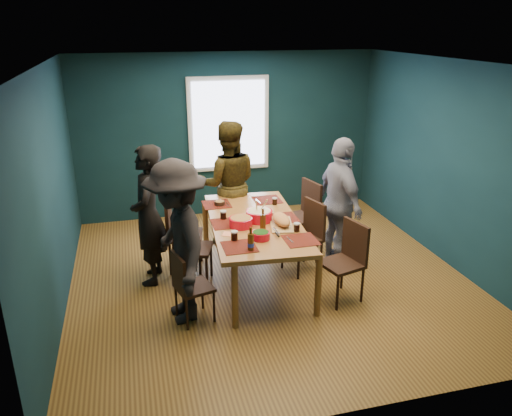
{
  "coord_description": "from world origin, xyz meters",
  "views": [
    {
      "loc": [
        -1.61,
        -5.58,
        3.14
      ],
      "look_at": [
        -0.19,
        -0.06,
        1.0
      ],
      "focal_mm": 35.0,
      "sensor_mm": 36.0,
      "label": 1
    }
  ],
  "objects_px": {
    "chair_right_near": "(348,255)",
    "person_far_left": "(149,216)",
    "chair_left_far": "(178,229)",
    "bowl_herbs": "(261,235)",
    "bowl_salad": "(241,222)",
    "chair_right_mid": "(308,231)",
    "dining_table": "(255,227)",
    "chair_right_far": "(305,211)",
    "chair_left_mid": "(186,242)",
    "person_near_left": "(178,243)",
    "chair_left_near": "(187,283)",
    "person_back": "(228,184)",
    "cutting_board": "(281,221)",
    "bowl_dumpling": "(259,215)",
    "person_right": "(340,203)"
  },
  "relations": [
    {
      "from": "chair_right_far",
      "to": "bowl_dumpling",
      "type": "bearing_deg",
      "value": -153.88
    },
    {
      "from": "chair_right_far",
      "to": "bowl_salad",
      "type": "relative_size",
      "value": 3.6
    },
    {
      "from": "dining_table",
      "to": "person_far_left",
      "type": "xyz_separation_m",
      "value": [
        -1.28,
        0.33,
        0.15
      ]
    },
    {
      "from": "chair_left_near",
      "to": "bowl_herbs",
      "type": "bearing_deg",
      "value": -2.91
    },
    {
      "from": "chair_right_far",
      "to": "person_far_left",
      "type": "relative_size",
      "value": 0.57
    },
    {
      "from": "chair_right_mid",
      "to": "person_far_left",
      "type": "bearing_deg",
      "value": 156.99
    },
    {
      "from": "chair_left_far",
      "to": "bowl_herbs",
      "type": "height_order",
      "value": "chair_left_far"
    },
    {
      "from": "chair_right_far",
      "to": "bowl_salad",
      "type": "bearing_deg",
      "value": -156.7
    },
    {
      "from": "chair_right_near",
      "to": "person_right",
      "type": "distance_m",
      "value": 0.97
    },
    {
      "from": "chair_left_mid",
      "to": "dining_table",
      "type": "bearing_deg",
      "value": 8.05
    },
    {
      "from": "bowl_salad",
      "to": "bowl_dumpling",
      "type": "bearing_deg",
      "value": 26.7
    },
    {
      "from": "chair_left_mid",
      "to": "cutting_board",
      "type": "relative_size",
      "value": 1.49
    },
    {
      "from": "dining_table",
      "to": "person_far_left",
      "type": "height_order",
      "value": "person_far_left"
    },
    {
      "from": "dining_table",
      "to": "chair_right_mid",
      "type": "relative_size",
      "value": 2.35
    },
    {
      "from": "chair_right_near",
      "to": "person_near_left",
      "type": "bearing_deg",
      "value": 162.41
    },
    {
      "from": "chair_right_mid",
      "to": "person_far_left",
      "type": "distance_m",
      "value": 2.07
    },
    {
      "from": "chair_left_near",
      "to": "person_near_left",
      "type": "xyz_separation_m",
      "value": [
        -0.06,
        0.11,
        0.43
      ]
    },
    {
      "from": "chair_right_mid",
      "to": "bowl_herbs",
      "type": "height_order",
      "value": "chair_right_mid"
    },
    {
      "from": "person_back",
      "to": "cutting_board",
      "type": "bearing_deg",
      "value": 112.52
    },
    {
      "from": "chair_left_near",
      "to": "bowl_salad",
      "type": "relative_size",
      "value": 2.93
    },
    {
      "from": "chair_left_far",
      "to": "bowl_dumpling",
      "type": "bearing_deg",
      "value": -19.51
    },
    {
      "from": "chair_left_mid",
      "to": "person_back",
      "type": "relative_size",
      "value": 0.53
    },
    {
      "from": "dining_table",
      "to": "chair_left_near",
      "type": "height_order",
      "value": "chair_left_near"
    },
    {
      "from": "person_far_left",
      "to": "chair_left_far",
      "type": "bearing_deg",
      "value": 132.29
    },
    {
      "from": "person_near_left",
      "to": "bowl_herbs",
      "type": "distance_m",
      "value": 0.95
    },
    {
      "from": "person_back",
      "to": "bowl_herbs",
      "type": "relative_size",
      "value": 8.91
    },
    {
      "from": "chair_right_far",
      "to": "bowl_dumpling",
      "type": "relative_size",
      "value": 3.12
    },
    {
      "from": "person_back",
      "to": "cutting_board",
      "type": "distance_m",
      "value": 1.5
    },
    {
      "from": "chair_right_near",
      "to": "person_far_left",
      "type": "distance_m",
      "value": 2.47
    },
    {
      "from": "chair_right_near",
      "to": "bowl_dumpling",
      "type": "xyz_separation_m",
      "value": [
        -0.9,
        0.7,
        0.33
      ]
    },
    {
      "from": "bowl_dumpling",
      "to": "chair_left_near",
      "type": "bearing_deg",
      "value": -143.69
    },
    {
      "from": "chair_left_far",
      "to": "chair_right_far",
      "type": "distance_m",
      "value": 1.85
    },
    {
      "from": "bowl_salad",
      "to": "chair_right_mid",
      "type": "bearing_deg",
      "value": 15.03
    },
    {
      "from": "chair_right_near",
      "to": "cutting_board",
      "type": "height_order",
      "value": "cutting_board"
    },
    {
      "from": "chair_right_near",
      "to": "person_far_left",
      "type": "xyz_separation_m",
      "value": [
        -2.23,
        1.03,
        0.33
      ]
    },
    {
      "from": "chair_right_mid",
      "to": "bowl_salad",
      "type": "bearing_deg",
      "value": 177.85
    },
    {
      "from": "chair_left_far",
      "to": "person_near_left",
      "type": "xyz_separation_m",
      "value": [
        -0.11,
        -1.19,
        0.34
      ]
    },
    {
      "from": "chair_left_mid",
      "to": "chair_right_near",
      "type": "bearing_deg",
      "value": -7.21
    },
    {
      "from": "bowl_herbs",
      "to": "cutting_board",
      "type": "distance_m",
      "value": 0.47
    },
    {
      "from": "chair_left_mid",
      "to": "chair_right_mid",
      "type": "relative_size",
      "value": 1.02
    },
    {
      "from": "person_far_left",
      "to": "person_back",
      "type": "distance_m",
      "value": 1.49
    },
    {
      "from": "chair_left_near",
      "to": "person_back",
      "type": "distance_m",
      "value": 2.19
    },
    {
      "from": "chair_right_far",
      "to": "bowl_dumpling",
      "type": "xyz_separation_m",
      "value": [
        -0.87,
        -0.75,
        0.3
      ]
    },
    {
      "from": "chair_left_mid",
      "to": "chair_right_near",
      "type": "height_order",
      "value": "chair_left_mid"
    },
    {
      "from": "chair_left_mid",
      "to": "person_far_left",
      "type": "relative_size",
      "value": 0.55
    },
    {
      "from": "dining_table",
      "to": "chair_left_far",
      "type": "xyz_separation_m",
      "value": [
        -0.91,
        0.57,
        -0.17
      ]
    },
    {
      "from": "dining_table",
      "to": "chair_right_far",
      "type": "height_order",
      "value": "chair_right_far"
    },
    {
      "from": "chair_left_near",
      "to": "chair_right_far",
      "type": "distance_m",
      "value": 2.4
    },
    {
      "from": "chair_left_far",
      "to": "cutting_board",
      "type": "distance_m",
      "value": 1.46
    },
    {
      "from": "chair_right_mid",
      "to": "bowl_herbs",
      "type": "distance_m",
      "value": 1.11
    }
  ]
}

